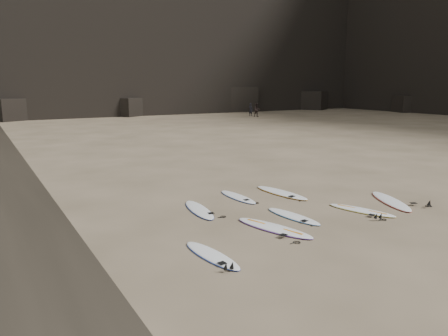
{
  "coord_description": "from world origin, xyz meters",
  "views": [
    {
      "loc": [
        -9.3,
        -10.24,
        4.23
      ],
      "look_at": [
        -2.36,
        1.84,
        1.5
      ],
      "focal_mm": 35.0,
      "sensor_mm": 36.0,
      "label": 1
    }
  ],
  "objects_px": {
    "surfboard_5": "(199,209)",
    "person_a": "(251,109)",
    "surfboard_3": "(362,210)",
    "surfboard_2": "(293,216)",
    "surfboard_4": "(391,201)",
    "surfboard_6": "(238,197)",
    "surfboard_7": "(281,193)",
    "person_b": "(257,110)",
    "surfboard_0": "(212,255)",
    "surfboard_1": "(274,228)"
  },
  "relations": [
    {
      "from": "surfboard_0",
      "to": "surfboard_2",
      "type": "relative_size",
      "value": 0.98
    },
    {
      "from": "surfboard_3",
      "to": "surfboard_1",
      "type": "bearing_deg",
      "value": 161.15
    },
    {
      "from": "person_a",
      "to": "surfboard_1",
      "type": "bearing_deg",
      "value": 125.87
    },
    {
      "from": "surfboard_1",
      "to": "person_a",
      "type": "distance_m",
      "value": 44.6
    },
    {
      "from": "surfboard_1",
      "to": "person_b",
      "type": "distance_m",
      "value": 42.81
    },
    {
      "from": "surfboard_7",
      "to": "surfboard_1",
      "type": "bearing_deg",
      "value": -136.57
    },
    {
      "from": "surfboard_2",
      "to": "person_b",
      "type": "relative_size",
      "value": 1.3
    },
    {
      "from": "surfboard_3",
      "to": "person_a",
      "type": "distance_m",
      "value": 42.76
    },
    {
      "from": "surfboard_5",
      "to": "surfboard_6",
      "type": "height_order",
      "value": "surfboard_5"
    },
    {
      "from": "surfboard_2",
      "to": "surfboard_7",
      "type": "distance_m",
      "value": 3.0
    },
    {
      "from": "surfboard_1",
      "to": "surfboard_5",
      "type": "bearing_deg",
      "value": 94.23
    },
    {
      "from": "surfboard_4",
      "to": "surfboard_5",
      "type": "relative_size",
      "value": 1.14
    },
    {
      "from": "surfboard_7",
      "to": "person_a",
      "type": "height_order",
      "value": "person_a"
    },
    {
      "from": "surfboard_5",
      "to": "person_a",
      "type": "relative_size",
      "value": 1.47
    },
    {
      "from": "surfboard_5",
      "to": "person_a",
      "type": "xyz_separation_m",
      "value": [
        24.98,
        34.86,
        0.78
      ]
    },
    {
      "from": "surfboard_0",
      "to": "surfboard_2",
      "type": "distance_m",
      "value": 4.08
    },
    {
      "from": "surfboard_3",
      "to": "surfboard_2",
      "type": "bearing_deg",
      "value": 146.33
    },
    {
      "from": "surfboard_4",
      "to": "surfboard_7",
      "type": "distance_m",
      "value": 3.98
    },
    {
      "from": "surfboard_2",
      "to": "surfboard_7",
      "type": "bearing_deg",
      "value": 53.93
    },
    {
      "from": "surfboard_7",
      "to": "surfboard_5",
      "type": "bearing_deg",
      "value": -179.61
    },
    {
      "from": "surfboard_5",
      "to": "surfboard_7",
      "type": "height_order",
      "value": "surfboard_7"
    },
    {
      "from": "surfboard_4",
      "to": "person_a",
      "type": "xyz_separation_m",
      "value": [
        18.51,
        37.34,
        0.77
      ]
    },
    {
      "from": "person_b",
      "to": "surfboard_7",
      "type": "bearing_deg",
      "value": -105.71
    },
    {
      "from": "surfboard_5",
      "to": "surfboard_6",
      "type": "distance_m",
      "value": 2.16
    },
    {
      "from": "surfboard_7",
      "to": "surfboard_0",
      "type": "bearing_deg",
      "value": -148.43
    },
    {
      "from": "surfboard_2",
      "to": "surfboard_5",
      "type": "relative_size",
      "value": 0.94
    },
    {
      "from": "surfboard_5",
      "to": "surfboard_7",
      "type": "distance_m",
      "value": 3.81
    },
    {
      "from": "person_a",
      "to": "surfboard_0",
      "type": "bearing_deg",
      "value": 123.82
    },
    {
      "from": "surfboard_3",
      "to": "person_b",
      "type": "xyz_separation_m",
      "value": [
        19.97,
        35.69,
        0.83
      ]
    },
    {
      "from": "surfboard_2",
      "to": "surfboard_3",
      "type": "height_order",
      "value": "surfboard_3"
    },
    {
      "from": "surfboard_2",
      "to": "person_b",
      "type": "distance_m",
      "value": 41.6
    },
    {
      "from": "surfboard_1",
      "to": "surfboard_6",
      "type": "relative_size",
      "value": 1.21
    },
    {
      "from": "surfboard_6",
      "to": "surfboard_7",
      "type": "bearing_deg",
      "value": -11.54
    },
    {
      "from": "surfboard_5",
      "to": "surfboard_4",
      "type": "bearing_deg",
      "value": -12.8
    },
    {
      "from": "surfboard_5",
      "to": "surfboard_1",
      "type": "bearing_deg",
      "value": -60.9
    },
    {
      "from": "surfboard_2",
      "to": "surfboard_7",
      "type": "relative_size",
      "value": 0.84
    },
    {
      "from": "surfboard_0",
      "to": "person_a",
      "type": "xyz_separation_m",
      "value": [
        26.48,
        38.53,
        0.78
      ]
    },
    {
      "from": "surfboard_7",
      "to": "person_a",
      "type": "bearing_deg",
      "value": 51.95
    },
    {
      "from": "surfboard_5",
      "to": "person_b",
      "type": "distance_m",
      "value": 41.15
    },
    {
      "from": "surfboard_3",
      "to": "person_a",
      "type": "bearing_deg",
      "value": 42.64
    },
    {
      "from": "surfboard_6",
      "to": "surfboard_7",
      "type": "height_order",
      "value": "surfboard_7"
    },
    {
      "from": "person_b",
      "to": "surfboard_1",
      "type": "bearing_deg",
      "value": -106.44
    },
    {
      "from": "surfboard_0",
      "to": "surfboard_1",
      "type": "bearing_deg",
      "value": 13.74
    },
    {
      "from": "surfboard_3",
      "to": "surfboard_7",
      "type": "bearing_deg",
      "value": 86.6
    },
    {
      "from": "surfboard_3",
      "to": "surfboard_4",
      "type": "height_order",
      "value": "surfboard_4"
    },
    {
      "from": "surfboard_2",
      "to": "person_b",
      "type": "height_order",
      "value": "person_b"
    },
    {
      "from": "surfboard_1",
      "to": "surfboard_4",
      "type": "relative_size",
      "value": 0.98
    },
    {
      "from": "surfboard_0",
      "to": "surfboard_7",
      "type": "height_order",
      "value": "surfboard_7"
    },
    {
      "from": "surfboard_5",
      "to": "person_a",
      "type": "bearing_deg",
      "value": 62.56
    },
    {
      "from": "surfboard_2",
      "to": "surfboard_5",
      "type": "height_order",
      "value": "surfboard_5"
    }
  ]
}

